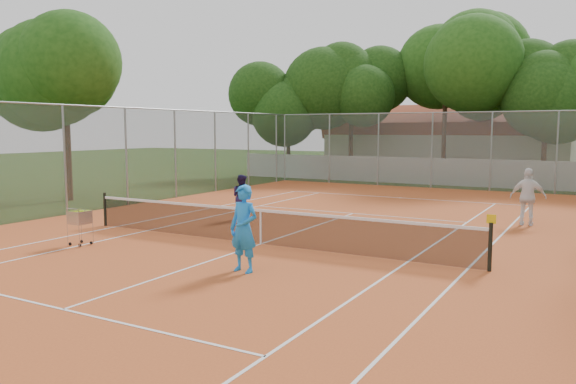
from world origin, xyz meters
The scene contains 12 objects.
ground centered at (0.00, 0.00, 0.00)m, with size 120.00×120.00×0.00m, color #1B330E.
court_pad centered at (0.00, 0.00, 0.01)m, with size 18.00×34.00×0.02m, color #C05525.
court_lines centered at (0.00, 0.00, 0.02)m, with size 10.98×23.78×0.01m, color white.
tennis_net centered at (0.00, 0.00, 0.51)m, with size 11.88×0.10×0.98m, color black.
perimeter_fence centered at (0.00, 0.00, 2.00)m, with size 18.00×34.00×4.00m, color slate.
boundary_wall centered at (0.00, 19.00, 0.75)m, with size 26.00×0.30×1.50m, color silver.
clubhouse centered at (-2.00, 29.00, 2.20)m, with size 16.40×9.00×4.40m, color beige.
tropical_trees centered at (0.00, 22.00, 5.00)m, with size 29.00×19.00×10.00m, color #13330C.
player_near centered at (1.27, -2.69, 0.98)m, with size 0.70×0.46×1.91m, color #1C86EE.
player_far_left centered at (-2.88, 3.33, 0.80)m, with size 0.75×0.59×1.55m, color #1F1644.
player_far_right centered at (5.92, 6.79, 0.95)m, with size 1.09×0.45×1.86m, color white.
ball_hopper centered at (-4.13, -2.52, 0.54)m, with size 0.50×0.50×1.03m, color silver.
Camera 1 is at (8.01, -12.67, 3.12)m, focal length 35.00 mm.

